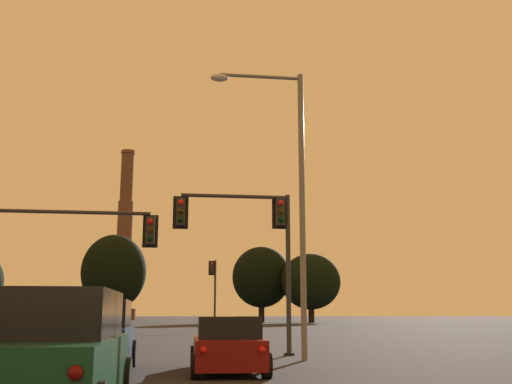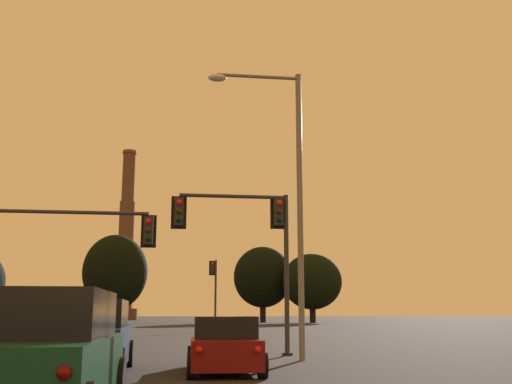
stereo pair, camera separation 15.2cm
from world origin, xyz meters
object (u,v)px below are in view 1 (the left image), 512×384
Objects in this scene: hatchback_right_lane_front at (227,346)px; traffic_light_far_right at (214,284)px; suv_center_lane_second at (49,357)px; traffic_light_overhead_left at (38,241)px; street_lamp at (289,181)px; suv_center_lane_front at (92,338)px; traffic_light_overhead_right at (251,232)px; smokestack at (124,252)px.

hatchback_right_lane_front is 0.69× the size of traffic_light_far_right.
traffic_light_overhead_left is at bearing 103.95° from suv_center_lane_second.
street_lamp is (5.63, 10.50, 5.09)m from suv_center_lane_second.
suv_center_lane_front is 8.50m from traffic_light_overhead_right.
street_lamp is (5.89, 3.54, 5.09)m from suv_center_lane_front.
street_lamp is at bearing -82.70° from smokestack.
suv_center_lane_second is 43.36m from traffic_light_far_right.
traffic_light_far_right is at bearing 90.66° from street_lamp.
suv_center_lane_front is (-3.49, 0.16, 0.23)m from hatchback_right_lane_front.
traffic_light_overhead_right is 0.60× the size of street_lamp.
hatchback_right_lane_front is at bearing -93.22° from traffic_light_far_right.
smokestack reaches higher than traffic_light_overhead_left.
traffic_light_overhead_right reaches higher than hatchback_right_lane_front.
smokestack reaches higher than street_lamp.
suv_center_lane_front is at bearing 178.89° from hatchback_right_lane_front.
suv_center_lane_second is 12.96m from street_lamp.
traffic_light_overhead_left is at bearing -86.90° from smokestack.
traffic_light_overhead_right reaches higher than traffic_light_overhead_left.
traffic_light_overhead_left is 7.82m from traffic_light_overhead_right.
hatchback_right_lane_front is 9.79m from traffic_light_overhead_left.
suv_center_lane_front is 0.50× the size of street_lamp.
suv_center_lane_front is at bearing -129.41° from traffic_light_overhead_right.
hatchback_right_lane_front is 0.42× the size of street_lamp.
traffic_light_overhead_right is 0.99× the size of traffic_light_far_right.
traffic_light_far_right is (5.25, 42.93, 3.07)m from suv_center_lane_second.
traffic_light_overhead_right is (7.79, -0.46, 0.43)m from traffic_light_overhead_left.
suv_center_lane_front is 8.55m from street_lamp.
traffic_light_overhead_left is 1.15× the size of traffic_light_overhead_right.
hatchback_right_lane_front is 122.16m from smokestack.
street_lamp reaches higher than traffic_light_far_right.
suv_center_lane_front is 0.82× the size of traffic_light_far_right.
street_lamp is (8.80, -2.86, 1.88)m from traffic_light_overhead_left.
suv_center_lane_second is 0.72× the size of traffic_light_overhead_left.
traffic_light_overhead_left reaches higher than suv_center_lane_second.
traffic_light_far_right is 0.61× the size of street_lamp.
traffic_light_overhead_right is 115.89m from smokestack.
traffic_light_overhead_left is (-3.18, 13.36, 3.21)m from suv_center_lane_second.
smokestack is (-14.61, 84.53, 11.07)m from traffic_light_far_right.
hatchback_right_lane_front is at bearing -84.05° from smokestack.
hatchback_right_lane_front is 7.35m from traffic_light_overhead_right.
suv_center_lane_front is at bearing 92.75° from suv_center_lane_second.
traffic_light_overhead_right is at bearing 49.63° from suv_center_lane_front.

